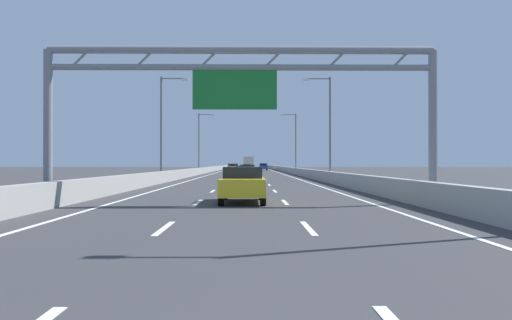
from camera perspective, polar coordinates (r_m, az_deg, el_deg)
name	(u,v)px	position (r m, az deg, el deg)	size (l,w,h in m)	color
ground_plane	(248,172)	(101.22, -0.87, -1.25)	(260.00, 260.00, 0.00)	#38383A
lane_dash_left_1	(164,228)	(13.97, -9.52, -7.00)	(0.16, 3.00, 0.01)	white
lane_dash_left_2	(198,202)	(22.86, -6.05, -4.40)	(0.16, 3.00, 0.01)	white
lane_dash_left_3	(213,191)	(31.82, -4.53, -3.25)	(0.16, 3.00, 0.01)	white
lane_dash_left_4	(221,185)	(40.80, -3.68, -2.61)	(0.16, 3.00, 0.01)	white
lane_dash_left_5	(226,181)	(49.78, -3.14, -2.19)	(0.16, 3.00, 0.01)	white
lane_dash_left_6	(230,178)	(58.77, -2.76, -1.91)	(0.16, 3.00, 0.01)	white
lane_dash_left_7	(232,176)	(67.76, -2.49, -1.70)	(0.16, 3.00, 0.01)	white
lane_dash_left_8	(234,175)	(76.75, -2.27, -1.53)	(0.16, 3.00, 0.01)	white
lane_dash_left_9	(236,173)	(85.75, -2.11, -1.41)	(0.16, 3.00, 0.01)	white
lane_dash_left_10	(237,172)	(94.75, -1.97, -1.30)	(0.16, 3.00, 0.01)	white
lane_dash_left_11	(238,172)	(103.74, -1.86, -1.22)	(0.16, 3.00, 0.01)	white
lane_dash_left_12	(239,171)	(112.74, -1.77, -1.15)	(0.16, 3.00, 0.01)	white
lane_dash_left_13	(240,170)	(121.74, -1.69, -1.09)	(0.16, 3.00, 0.01)	white
lane_dash_left_14	(241,170)	(130.73, -1.62, -1.03)	(0.16, 3.00, 0.01)	white
lane_dash_left_15	(241,169)	(139.73, -1.56, -0.99)	(0.16, 3.00, 0.01)	white
lane_dash_left_16	(242,169)	(148.73, -1.50, -0.95)	(0.16, 3.00, 0.01)	white
lane_dash_left_17	(242,169)	(157.73, -1.46, -0.91)	(0.16, 3.00, 0.01)	white
lane_dash_right_1	(308,228)	(13.88, 5.44, -7.05)	(0.16, 3.00, 0.01)	white
lane_dash_right_2	(285,202)	(22.81, 3.02, -4.41)	(0.16, 3.00, 0.01)	white
lane_dash_right_3	(275,191)	(31.78, 1.97, -3.25)	(0.16, 3.00, 0.01)	white
lane_dash_right_4	(269,185)	(40.77, 1.38, -2.61)	(0.16, 3.00, 0.01)	white
lane_dash_right_5	(266,181)	(49.76, 1.01, -2.19)	(0.16, 3.00, 0.01)	white
lane_dash_right_6	(263,178)	(58.75, 0.75, -1.91)	(0.16, 3.00, 0.01)	white
lane_dash_right_7	(261,176)	(67.74, 0.56, -1.70)	(0.16, 3.00, 0.01)	white
lane_dash_right_8	(260,175)	(76.74, 0.41, -1.54)	(0.16, 3.00, 0.01)	white
lane_dash_right_9	(259,173)	(85.74, 0.30, -1.41)	(0.16, 3.00, 0.01)	white
lane_dash_right_10	(258,172)	(94.73, 0.21, -1.30)	(0.16, 3.00, 0.01)	white
lane_dash_right_11	(257,172)	(103.73, 0.13, -1.22)	(0.16, 3.00, 0.01)	white
lane_dash_right_12	(257,171)	(112.73, 0.06, -1.15)	(0.16, 3.00, 0.01)	white
lane_dash_right_13	(256,170)	(121.73, 0.01, -1.09)	(0.16, 3.00, 0.01)	white
lane_dash_right_14	(256,170)	(130.73, -0.04, -1.03)	(0.16, 3.00, 0.01)	white
lane_dash_right_15	(255,169)	(139.72, -0.08, -0.99)	(0.16, 3.00, 0.01)	white
lane_dash_right_16	(255,169)	(148.72, -0.12, -0.95)	(0.16, 3.00, 0.01)	white
lane_dash_right_17	(255,169)	(157.72, -0.15, -0.91)	(0.16, 3.00, 0.01)	white
edge_line_left	(215,173)	(89.40, -4.26, -1.36)	(0.16, 176.00, 0.01)	white
edge_line_right	(280,173)	(89.36, 2.47, -1.36)	(0.16, 176.00, 0.01)	white
barrier_left	(214,169)	(111.45, -4.40, -0.92)	(0.45, 220.00, 0.95)	#9E9E99
barrier_right	(282,169)	(111.41, 2.70, -0.92)	(0.45, 220.00, 0.95)	#9E9E99
sign_gantry	(240,84)	(22.35, -1.63, 7.90)	(15.91, 0.36, 6.36)	gray
streetlamp_left_mid	(164,122)	(50.70, -9.55, 3.94)	(2.58, 0.28, 9.50)	slate
streetlamp_right_mid	(328,122)	(50.60, 7.44, 3.95)	(2.58, 0.28, 9.50)	slate
streetlamp_left_far	(200,139)	(87.46, -5.80, 2.15)	(2.58, 0.28, 9.50)	slate
streetlamp_right_far	(294,139)	(87.41, 4.00, 2.15)	(2.58, 0.28, 9.50)	slate
silver_car	(247,167)	(111.93, -0.98, -0.78)	(1.72, 4.28, 1.43)	#A8ADB2
red_car	(247,171)	(64.09, -0.91, -1.11)	(1.88, 4.13, 1.44)	red
white_car	(235,167)	(138.26, -2.24, -0.68)	(1.83, 4.67, 1.50)	silver
yellow_car	(243,184)	(22.78, -1.39, -2.52)	(1.82, 4.64, 1.47)	yellow
orange_car	(232,167)	(115.51, -2.52, -0.75)	(1.77, 4.51, 1.52)	orange
blue_car	(263,167)	(123.63, 0.76, -0.71)	(1.86, 4.23, 1.58)	#2347AD
black_car	(245,173)	(52.45, -1.20, -1.31)	(1.85, 4.46, 1.39)	black
box_truck	(249,163)	(138.20, -0.77, -0.28)	(2.43, 8.56, 3.21)	silver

